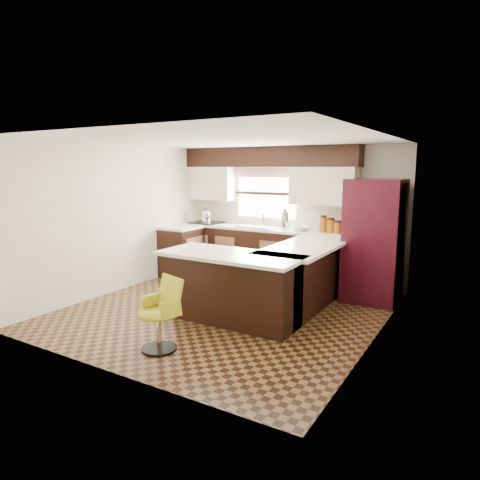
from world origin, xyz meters
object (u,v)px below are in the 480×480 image
Objects in this scene: peninsula_long at (302,278)px; refrigerator at (374,241)px; peninsula_return at (236,289)px; bar_chair at (158,315)px.

refrigerator is (0.78, 0.92, 0.48)m from peninsula_long.
refrigerator reaches higher than peninsula_long.
peninsula_return reaches higher than bar_chair.
bar_chair is (-1.59, -3.09, -0.52)m from refrigerator.
peninsula_return is 0.88× the size of refrigerator.
peninsula_return is 2.35m from refrigerator.
refrigerator is 2.27× the size of bar_chair.
peninsula_long is 1.05× the size of refrigerator.
bar_chair is at bearing -103.57° from peninsula_return.
peninsula_return is at bearing -124.61° from refrigerator.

